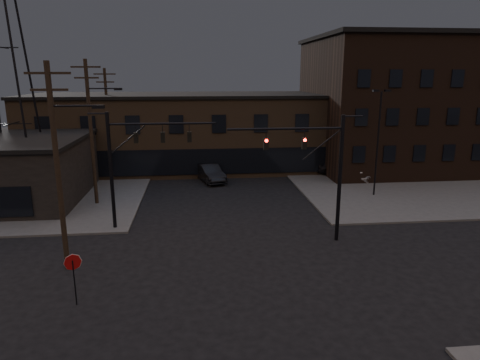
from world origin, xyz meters
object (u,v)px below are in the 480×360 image
object	(u,v)px
stop_sign	(73,268)
car_crossing	(210,173)
traffic_signal_far	(130,157)
traffic_signal_near	(322,165)
parked_car_lot_a	(339,166)
parked_car_lot_b	(375,175)

from	to	relation	value
stop_sign	car_crossing	xyz separation A→B (m)	(6.99, 22.95, -1.00)
traffic_signal_far	car_crossing	bearing A→B (deg)	66.24
traffic_signal_near	traffic_signal_far	size ratio (longest dim) A/B	1.00
stop_sign	parked_car_lot_a	world-z (taller)	stop_sign
traffic_signal_near	stop_sign	bearing A→B (deg)	-154.10
traffic_signal_near	car_crossing	xyz separation A→B (m)	(-6.37, 16.46, -4.09)
traffic_signal_far	car_crossing	size ratio (longest dim) A/B	1.56
traffic_signal_far	parked_car_lot_a	size ratio (longest dim) A/B	1.69
traffic_signal_far	parked_car_lot_a	world-z (taller)	traffic_signal_far
parked_car_lot_a	car_crossing	distance (m)	13.67
parked_car_lot_a	parked_car_lot_b	world-z (taller)	parked_car_lot_a
traffic_signal_far	parked_car_lot_b	bearing A→B (deg)	26.53
traffic_signal_near	stop_sign	size ratio (longest dim) A/B	3.23
traffic_signal_far	parked_car_lot_a	distance (m)	24.35
car_crossing	parked_car_lot_b	bearing A→B (deg)	-23.97
traffic_signal_far	traffic_signal_near	bearing A→B (deg)	-16.17
traffic_signal_near	car_crossing	world-z (taller)	traffic_signal_near
traffic_signal_near	parked_car_lot_a	size ratio (longest dim) A/B	1.69
traffic_signal_near	parked_car_lot_a	world-z (taller)	traffic_signal_near
stop_sign	parked_car_lot_a	size ratio (longest dim) A/B	0.52
parked_car_lot_b	parked_car_lot_a	bearing A→B (deg)	29.60
parked_car_lot_b	car_crossing	size ratio (longest dim) A/B	0.79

